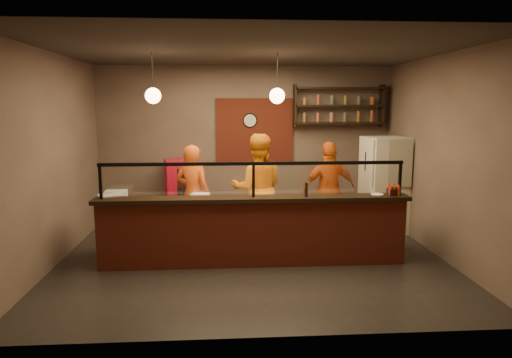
{
  "coord_description": "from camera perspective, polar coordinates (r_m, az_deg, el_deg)",
  "views": [
    {
      "loc": [
        -0.41,
        -6.94,
        2.4
      ],
      "look_at": [
        0.08,
        0.3,
        1.23
      ],
      "focal_mm": 32.0,
      "sensor_mm": 36.0,
      "label": 1
    }
  ],
  "objects": [
    {
      "name": "ceiling",
      "position": [
        6.99,
        -0.49,
        15.72
      ],
      "size": [
        6.0,
        6.0,
        0.0
      ],
      "primitive_type": "plane",
      "rotation": [
        3.14,
        0.0,
        0.0
      ],
      "color": "#353029",
      "rests_on": "wall_back"
    },
    {
      "name": "cook_right",
      "position": [
        8.43,
        9.16,
        -1.34
      ],
      "size": [
        1.09,
        0.59,
        1.76
      ],
      "primitive_type": "imported",
      "rotation": [
        0.0,
        0.0,
        3.3
      ],
      "color": "#D45514",
      "rests_on": "floor"
    },
    {
      "name": "wall_back",
      "position": [
        9.48,
        -1.37,
        4.31
      ],
      "size": [
        6.0,
        0.0,
        6.0
      ],
      "primitive_type": "plane",
      "rotation": [
        1.57,
        0.0,
        0.0
      ],
      "color": "#725D53",
      "rests_on": "floor"
    },
    {
      "name": "sneeze_guard",
      "position": [
        6.73,
        -0.32,
        0.34
      ],
      "size": [
        4.5,
        0.05,
        0.52
      ],
      "color": "white",
      "rests_on": "counter_ledge"
    },
    {
      "name": "pendant_right",
      "position": [
        7.18,
        2.66,
        10.35
      ],
      "size": [
        0.24,
        0.24,
        0.77
      ],
      "color": "black",
      "rests_on": "ceiling"
    },
    {
      "name": "pizza_dough",
      "position": [
        7.27,
        1.41,
        -2.72
      ],
      "size": [
        0.59,
        0.59,
        0.01
      ],
      "primitive_type": "cylinder",
      "rotation": [
        0.0,
        0.0,
        0.08
      ],
      "color": "beige",
      "rests_on": "worktop"
    },
    {
      "name": "fridge",
      "position": [
        8.98,
        15.77,
        -0.73
      ],
      "size": [
        0.85,
        0.81,
        1.82
      ],
      "primitive_type": "cube",
      "rotation": [
        0.0,
        0.0,
        0.14
      ],
      "color": "silver",
      "rests_on": "floor"
    },
    {
      "name": "red_cooler",
      "position": [
        9.29,
        -9.4,
        -1.7
      ],
      "size": [
        0.68,
        0.64,
        1.34
      ],
      "primitive_type": "cube",
      "rotation": [
        0.0,
        0.0,
        0.23
      ],
      "color": "red",
      "rests_on": "floor"
    },
    {
      "name": "pendant_left",
      "position": [
        7.22,
        -12.75,
        10.13
      ],
      "size": [
        0.24,
        0.24,
        0.77
      ],
      "color": "black",
      "rests_on": "ceiling"
    },
    {
      "name": "wall_shelving",
      "position": [
        9.54,
        10.28,
        9.01
      ],
      "size": [
        1.84,
        0.28,
        0.85
      ],
      "color": "black",
      "rests_on": "wall_back"
    },
    {
      "name": "worktop_cabinet",
      "position": [
        7.42,
        -0.56,
        -6.3
      ],
      "size": [
        4.6,
        0.75,
        0.85
      ],
      "primitive_type": "cube",
      "color": "gray",
      "rests_on": "floor"
    },
    {
      "name": "prep_tub_c",
      "position": [
        7.24,
        -17.71,
        -2.56
      ],
      "size": [
        0.42,
        0.39,
        0.17
      ],
      "primitive_type": "cube",
      "rotation": [
        0.0,
        0.0,
        0.39
      ],
      "color": "silver",
      "rests_on": "worktop"
    },
    {
      "name": "small_plate",
      "position": [
        7.18,
        14.92,
        -1.87
      ],
      "size": [
        0.2,
        0.2,
        0.01
      ],
      "primitive_type": "cylinder",
      "rotation": [
        0.0,
        0.0,
        -0.09
      ],
      "color": "white",
      "rests_on": "counter_ledge"
    },
    {
      "name": "pepper_mill",
      "position": [
        6.81,
        6.29,
        -1.32
      ],
      "size": [
        0.06,
        0.06,
        0.22
      ],
      "primitive_type": "cylinder",
      "rotation": [
        0.0,
        0.0,
        -0.26
      ],
      "color": "black",
      "rests_on": "counter_ledge"
    },
    {
      "name": "condiment_caddy",
      "position": [
        7.22,
        16.81,
        -1.55
      ],
      "size": [
        0.19,
        0.16,
        0.1
      ],
      "primitive_type": "cube",
      "rotation": [
        0.0,
        0.0,
        0.14
      ],
      "color": "black",
      "rests_on": "counter_ledge"
    },
    {
      "name": "wall_left",
      "position": [
        7.45,
        -24.21,
        2.17
      ],
      "size": [
        0.0,
        5.0,
        5.0
      ],
      "primitive_type": "plane",
      "rotation": [
        1.57,
        0.0,
        1.57
      ],
      "color": "#725D53",
      "rests_on": "floor"
    },
    {
      "name": "prep_tub_b",
      "position": [
        7.25,
        -7.02,
        -2.32
      ],
      "size": [
        0.31,
        0.27,
        0.13
      ],
      "primitive_type": "cube",
      "rotation": [
        0.0,
        0.0,
        -0.24
      ],
      "color": "white",
      "rests_on": "worktop"
    },
    {
      "name": "wall_clock",
      "position": [
        9.41,
        -0.76,
        7.33
      ],
      "size": [
        0.3,
        0.04,
        0.3
      ],
      "primitive_type": "cylinder",
      "rotation": [
        1.57,
        0.0,
        0.0
      ],
      "color": "black",
      "rests_on": "wall_back"
    },
    {
      "name": "floor",
      "position": [
        7.35,
        -0.46,
        -9.91
      ],
      "size": [
        6.0,
        6.0,
        0.0
      ],
      "primitive_type": "plane",
      "color": "black",
      "rests_on": "ground"
    },
    {
      "name": "wall_right",
      "position": [
        7.77,
        22.22,
        2.56
      ],
      "size": [
        0.0,
        5.0,
        5.0
      ],
      "primitive_type": "plane",
      "rotation": [
        1.57,
        0.0,
        -1.57
      ],
      "color": "#725D53",
      "rests_on": "floor"
    },
    {
      "name": "worktop",
      "position": [
        7.31,
        -0.56,
        -2.9
      ],
      "size": [
        4.6,
        0.75,
        0.05
      ],
      "primitive_type": "cube",
      "color": "beige",
      "rests_on": "worktop_cabinet"
    },
    {
      "name": "brick_patch",
      "position": [
        9.44,
        -0.15,
        6.12
      ],
      "size": [
        1.6,
        0.04,
        1.3
      ],
      "primitive_type": "cube",
      "color": "maroon",
      "rests_on": "wall_back"
    },
    {
      "name": "service_counter",
      "position": [
        6.92,
        -0.32,
        -6.8
      ],
      "size": [
        4.6,
        0.25,
        1.0
      ],
      "primitive_type": "cube",
      "color": "maroon",
      "rests_on": "floor"
    },
    {
      "name": "cook_left",
      "position": [
        8.02,
        -7.89,
        -1.92
      ],
      "size": [
        0.75,
        0.63,
        1.74
      ],
      "primitive_type": "imported",
      "rotation": [
        0.0,
        0.0,
        2.74
      ],
      "color": "#DD4D14",
      "rests_on": "floor"
    },
    {
      "name": "counter_ledge",
      "position": [
        6.79,
        -0.32,
        -2.5
      ],
      "size": [
        4.7,
        0.37,
        0.06
      ],
      "primitive_type": "cube",
      "color": "black",
      "rests_on": "service_counter"
    },
    {
      "name": "prep_tub_a",
      "position": [
        7.57,
        -17.1,
        -2.05
      ],
      "size": [
        0.36,
        0.3,
        0.17
      ],
      "primitive_type": "cube",
      "rotation": [
        0.0,
        0.0,
        0.1
      ],
      "color": "silver",
      "rests_on": "worktop"
    },
    {
      "name": "wall_front",
      "position": [
        4.53,
        1.4,
        -1.05
      ],
      "size": [
        6.0,
        0.0,
        6.0
      ],
      "primitive_type": "plane",
      "rotation": [
        -1.57,
        0.0,
        0.0
      ],
      "color": "#725D53",
      "rests_on": "floor"
    },
    {
      "name": "cook_mid",
      "position": [
        8.0,
        0.18,
        -1.2
      ],
      "size": [
        0.94,
        0.74,
        1.93
      ],
      "primitive_type": "imported",
      "rotation": [
        0.0,
        0.0,
        3.13
      ],
      "color": "orange",
      "rests_on": "floor"
    },
    {
      "name": "rolling_pin",
      "position": [
        7.21,
        -5.69,
        -2.64
      ],
      "size": [
        0.39,
        0.09,
        0.07
      ],
      "primitive_type": "cylinder",
      "rotation": [
        0.0,
        1.57,
        -0.06
      ],
      "color": "yellow",
      "rests_on": "worktop"
    }
  ]
}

